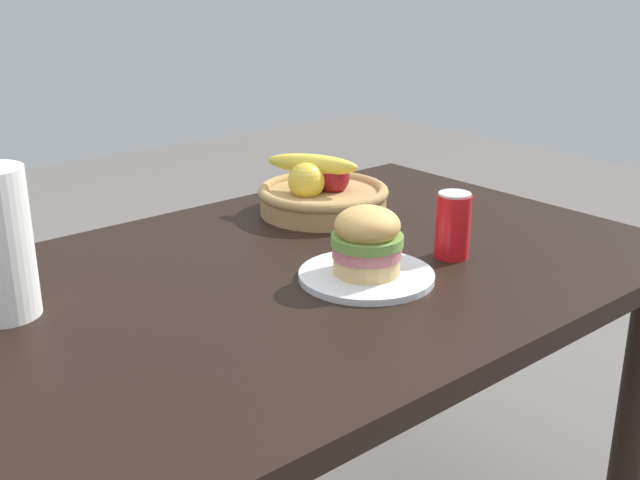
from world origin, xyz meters
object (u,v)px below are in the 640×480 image
at_px(soda_can, 453,225).
at_px(fruit_basket, 322,194).
at_px(plate, 366,276).
at_px(sandwich, 367,240).

xyz_separation_m(soda_can, fruit_basket, (-0.01, 0.37, -0.02)).
relative_size(plate, sandwich, 1.90).
distance_m(plate, sandwich, 0.07).
bearing_deg(soda_can, plate, 172.93).
bearing_deg(plate, fruit_basket, 60.85).
bearing_deg(plate, soda_can, -7.07).
xyz_separation_m(plate, fruit_basket, (0.19, 0.34, 0.04)).
height_order(plate, soda_can, soda_can).
relative_size(plate, fruit_basket, 0.83).
distance_m(plate, fruit_basket, 0.40).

